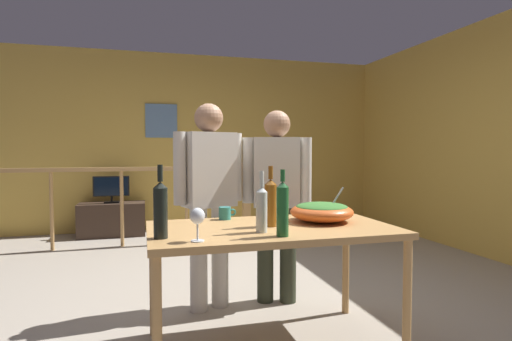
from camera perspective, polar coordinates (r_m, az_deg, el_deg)
name	(u,v)px	position (r m, az deg, el deg)	size (l,w,h in m)	color
ground_plane	(248,298)	(3.51, -1.07, -17.29)	(8.44, 8.44, 0.00)	#9E9384
back_wall	(197,142)	(6.49, -8.18, 3.93)	(5.87, 0.10, 2.67)	gold
side_wall_right	(462,140)	(5.61, 26.69, 3.85)	(0.10, 4.87, 2.67)	gold
framed_picture	(161,121)	(6.40, -13.00, 6.73)	(0.47, 0.03, 0.50)	#5D7FA2
stair_railing	(166,192)	(5.41, -12.41, -2.90)	(3.30, 0.10, 1.05)	#B2844C
tv_console	(112,219)	(6.18, -19.34, -6.41)	(0.90, 0.40, 0.47)	#38281E
flat_screen_tv	(111,187)	(6.09, -19.43, -2.18)	(0.48, 0.12, 0.38)	black
serving_table	(272,238)	(2.52, 2.19, -9.29)	(1.46, 0.81, 0.75)	#B2844C
salad_bowl	(322,211)	(2.69, 9.10, -5.55)	(0.41, 0.41, 0.22)	#DB5B23
wine_glass	(197,218)	(2.10, -8.13, -6.48)	(0.08, 0.08, 0.17)	silver
wine_bottle_clear	(262,208)	(2.31, 0.79, -5.23)	(0.06, 0.06, 0.34)	silver
wine_bottle_green	(283,208)	(2.20, 3.70, -5.21)	(0.07, 0.07, 0.36)	#1E5628
wine_bottle_dark	(161,209)	(2.20, -13.11, -5.16)	(0.07, 0.07, 0.39)	black
wine_bottle_amber	(271,202)	(2.49, 2.03, -4.34)	(0.07, 0.07, 0.37)	brown
mug_teal	(225,213)	(2.75, -4.29, -5.92)	(0.12, 0.08, 0.08)	teal
person_standing_left	(209,190)	(3.12, -6.53, -2.66)	(0.54, 0.32, 1.56)	beige
person_standing_right	(277,192)	(3.24, 2.90, -2.94)	(0.52, 0.32, 1.52)	#2D3323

